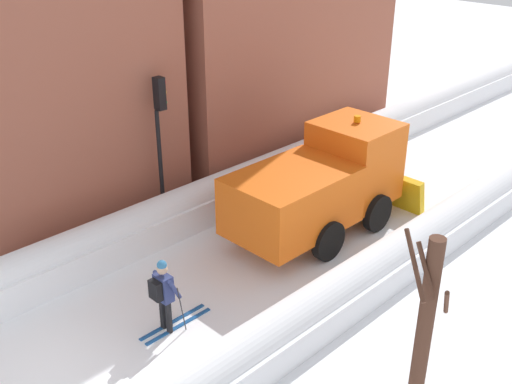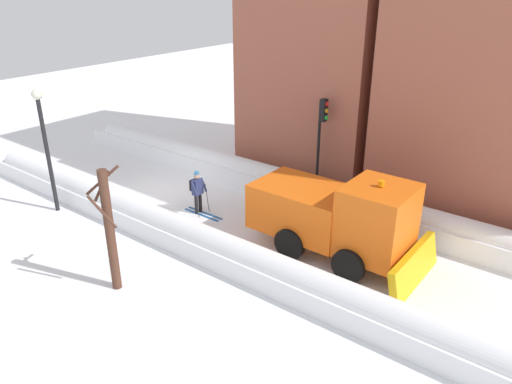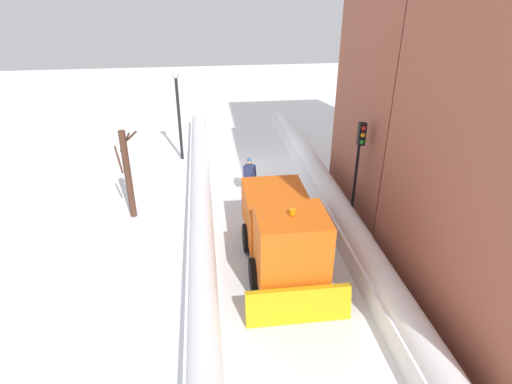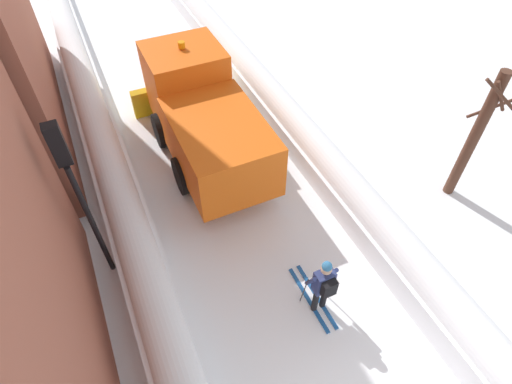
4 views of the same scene
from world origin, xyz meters
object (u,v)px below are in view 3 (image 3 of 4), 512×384
at_px(skier, 249,174).
at_px(bare_tree_near, 128,173).
at_px(street_lamp, 178,105).
at_px(plow_truck, 283,231).
at_px(traffic_light_pole, 359,154).

height_order(skier, bare_tree_near, bare_tree_near).
xyz_separation_m(skier, street_lamp, (3.34, -4.72, 2.16)).
bearing_deg(skier, bare_tree_near, 16.77).
height_order(plow_truck, traffic_light_pole, traffic_light_pole).
height_order(skier, traffic_light_pole, traffic_light_pole).
bearing_deg(bare_tree_near, street_lamp, -107.06).
bearing_deg(bare_tree_near, traffic_light_pole, 170.61).
bearing_deg(traffic_light_pole, skier, -37.66).
bearing_deg(plow_truck, bare_tree_near, -37.15).
bearing_deg(plow_truck, street_lamp, -70.24).
relative_size(plow_truck, street_lamp, 1.21).
bearing_deg(skier, plow_truck, 94.80).
distance_m(plow_truck, bare_tree_near, 7.27).
distance_m(plow_truck, skier, 6.01).
distance_m(plow_truck, traffic_light_pole, 4.82).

